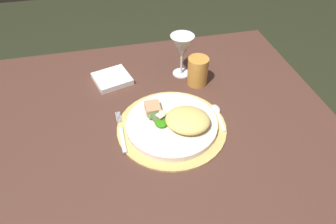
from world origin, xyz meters
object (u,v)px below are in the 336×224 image
at_px(fork, 121,133).
at_px(wine_glass, 182,48).
at_px(dining_table, 160,152).
at_px(spoon, 217,113).
at_px(amber_tumbler, 198,71).
at_px(dinner_plate, 172,124).
at_px(napkin, 112,79).

height_order(fork, wine_glass, wine_glass).
distance_m(dining_table, wine_glass, 0.37).
relative_size(spoon, amber_tumbler, 1.20).
relative_size(dinner_plate, amber_tumbler, 2.72).
bearing_deg(dinner_plate, fork, 179.03).
bearing_deg(fork, amber_tumbler, 33.78).
relative_size(dining_table, spoon, 9.12).
relative_size(dining_table, napkin, 9.21).
bearing_deg(amber_tumbler, dining_table, -135.01).
relative_size(spoon, wine_glass, 0.78).
bearing_deg(napkin, spoon, -39.43).
bearing_deg(fork, spoon, 3.80).
height_order(dinner_plate, amber_tumbler, amber_tumbler).
xyz_separation_m(dining_table, dinner_plate, (0.03, -0.02, 0.15)).
distance_m(spoon, napkin, 0.40).
bearing_deg(wine_glass, napkin, 177.21).
relative_size(fork, wine_glass, 1.08).
xyz_separation_m(dinner_plate, amber_tumbler, (0.14, 0.20, 0.04)).
bearing_deg(spoon, dinner_plate, -171.54).
bearing_deg(fork, dining_table, 10.56).
relative_size(fork, spoon, 1.39).
bearing_deg(fork, dinner_plate, -0.97).
bearing_deg(dinner_plate, amber_tumbler, 54.73).
distance_m(fork, amber_tumbler, 0.35).
height_order(dinner_plate, fork, dinner_plate).
distance_m(dining_table, spoon, 0.24).
xyz_separation_m(fork, napkin, (-0.00, 0.27, 0.00)).
height_order(fork, amber_tumbler, amber_tumbler).
xyz_separation_m(wine_glass, amber_tumbler, (0.04, -0.07, -0.06)).
bearing_deg(napkin, amber_tumbler, -14.95).
relative_size(dining_table, dinner_plate, 4.04).
bearing_deg(napkin, fork, -89.61).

